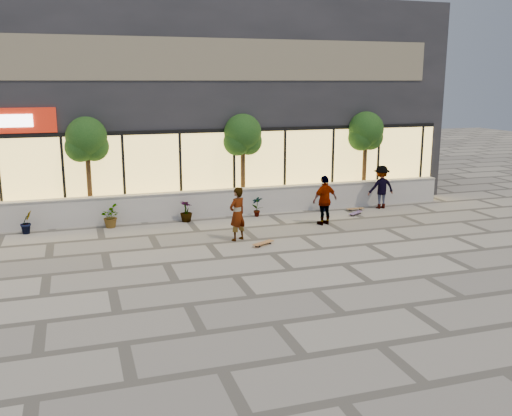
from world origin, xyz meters
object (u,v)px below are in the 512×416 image
object	(u,v)px
skater_right_near	(325,200)
skater_right_far	(381,187)
tree_east	(366,133)
skater_center	(237,214)
skateboard_center	(263,243)
skateboard_right_far	(356,213)
tree_midwest	(87,142)
skateboard_right_near	(355,209)
tree_mideast	(243,137)

from	to	relation	value
skater_right_near	skater_right_far	size ratio (longest dim) A/B	1.03
tree_east	skater_center	distance (m)	8.45
skater_center	skateboard_center	size ratio (longest dim) A/B	2.16
skater_center	skater_right_near	distance (m)	3.79
skater_center	skateboard_right_far	world-z (taller)	skater_center
skater_right_near	tree_midwest	bearing A→B (deg)	-36.22
skater_center	skateboard_right_near	world-z (taller)	skater_center
skater_right_far	skateboard_right_far	xyz separation A→B (m)	(-1.55, -0.80, -0.81)
tree_east	skater_right_near	bearing A→B (deg)	-135.81
skater_center	skateboard_right_far	bearing A→B (deg)	172.52
skateboard_right_far	tree_east	bearing A→B (deg)	21.53
skateboard_center	skateboard_right_far	size ratio (longest dim) A/B	1.07
skater_right_near	skater_center	bearing A→B (deg)	1.63
tree_mideast	skateboard_right_far	world-z (taller)	tree_mideast
tree_east	tree_mideast	bearing A→B (deg)	180.00
tree_east	skater_center	world-z (taller)	tree_east
skater_center	skateboard_right_near	xyz separation A→B (m)	(5.82, 2.80, -0.82)
skateboard_right_near	skateboard_right_far	world-z (taller)	skateboard_right_far
tree_mideast	tree_east	xyz separation A→B (m)	(5.50, 0.00, 0.00)
skater_right_far	skateboard_right_near	world-z (taller)	skater_right_far
skater_right_near	skateboard_right_near	size ratio (longest dim) A/B	2.48
tree_midwest	skater_center	size ratio (longest dim) A/B	2.18
skateboard_right_near	skater_right_far	bearing A→B (deg)	5.10
tree_midwest	skateboard_right_far	distance (m)	10.64
skateboard_center	skateboard_right_near	size ratio (longest dim) A/B	1.13
skateboard_right_near	skateboard_right_far	size ratio (longest dim) A/B	0.95
tree_east	skater_center	size ratio (longest dim) A/B	2.18
skater_right_near	skater_right_far	distance (m)	3.85
skater_right_far	tree_east	bearing A→B (deg)	-88.42
tree_midwest	skateboard_right_near	world-z (taller)	tree_midwest
skater_right_far	skateboard_center	size ratio (longest dim) A/B	2.14
skateboard_center	skateboard_right_near	xyz separation A→B (m)	(5.20, 3.66, -0.01)
tree_mideast	skateboard_right_near	bearing A→B (deg)	-19.02
tree_midwest	skateboard_right_far	world-z (taller)	tree_midwest
skater_right_near	skateboard_right_far	xyz separation A→B (m)	(1.83, 1.04, -0.83)
skater_center	skateboard_right_near	size ratio (longest dim) A/B	2.43
tree_east	skateboard_right_far	size ratio (longest dim) A/B	5.03
tree_midwest	skateboard_right_near	xyz separation A→B (m)	(10.35, -1.50, -2.91)
skater_right_far	skateboard_right_far	size ratio (longest dim) A/B	2.29
skater_right_near	skateboard_right_far	distance (m)	2.26
tree_midwest	skater_center	distance (m)	6.59
skater_right_far	skateboard_center	distance (m)	7.47
tree_east	skater_center	xyz separation A→B (m)	(-6.97, -4.30, -2.09)
skater_right_far	skateboard_right_far	world-z (taller)	skater_right_far
skater_right_near	skateboard_right_near	xyz separation A→B (m)	(2.18, 1.74, -0.84)
tree_east	skater_right_near	xyz separation A→B (m)	(-3.33, -3.24, -2.07)
skateboard_right_far	tree_midwest	bearing A→B (deg)	133.41
tree_midwest	skateboard_center	xyz separation A→B (m)	(5.15, -5.16, -2.90)
tree_east	skateboard_center	size ratio (longest dim) A/B	4.71
skater_center	skater_right_far	bearing A→B (deg)	173.96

